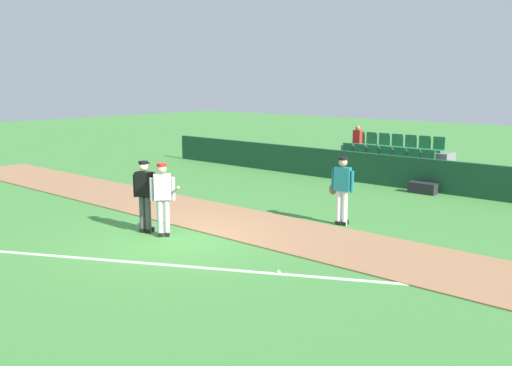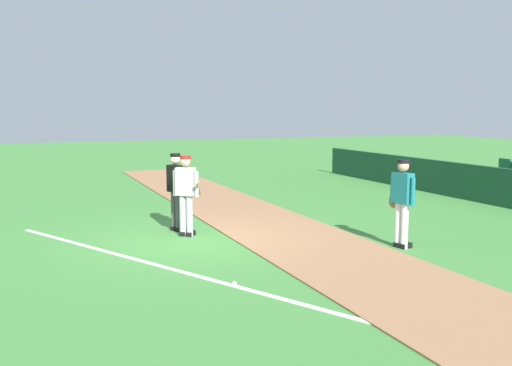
{
  "view_description": "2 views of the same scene",
  "coord_description": "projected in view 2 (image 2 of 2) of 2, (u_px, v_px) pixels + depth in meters",
  "views": [
    {
      "loc": [
        9.54,
        -8.18,
        3.65
      ],
      "look_at": [
        0.92,
        1.85,
        1.18
      ],
      "focal_mm": 38.51,
      "sensor_mm": 36.0,
      "label": 1
    },
    {
      "loc": [
        11.31,
        -3.22,
        2.71
      ],
      "look_at": [
        -0.02,
        1.45,
        1.13
      ],
      "focal_mm": 39.52,
      "sensor_mm": 36.0,
      "label": 2
    }
  ],
  "objects": [
    {
      "name": "baseball",
      "position": [
        234.0,
        283.0,
        8.76
      ],
      "size": [
        0.07,
        0.07,
        0.07
      ],
      "primitive_type": "sphere",
      "color": "white",
      "rests_on": "ground"
    },
    {
      "name": "ground_plane",
      "position": [
        193.0,
        239.0,
        11.94
      ],
      "size": [
        80.0,
        80.0,
        0.0
      ],
      "primitive_type": "plane",
      "color": "#42843A"
    },
    {
      "name": "umpire_home_plate",
      "position": [
        177.0,
        187.0,
        12.64
      ],
      "size": [
        0.55,
        0.42,
        1.76
      ],
      "color": "#4C4C4C",
      "rests_on": "ground"
    },
    {
      "name": "batter_grey_jersey",
      "position": [
        186.0,
        192.0,
        12.11
      ],
      "size": [
        0.76,
        0.67,
        1.76
      ],
      "color": "#B2B2B2",
      "rests_on": "ground"
    },
    {
      "name": "infield_dirt_path",
      "position": [
        281.0,
        231.0,
        12.71
      ],
      "size": [
        28.0,
        2.58,
        0.03
      ],
      "primitive_type": "cube",
      "color": "#9E704C",
      "rests_on": "ground"
    },
    {
      "name": "runner_teal_jersey",
      "position": [
        402.0,
        200.0,
        11.08
      ],
      "size": [
        0.67,
        0.37,
        1.76
      ],
      "color": "white",
      "rests_on": "ground"
    },
    {
      "name": "foul_line_chalk",
      "position": [
        215.0,
        281.0,
        9.0
      ],
      "size": [
        10.69,
        5.62,
        0.01
      ],
      "primitive_type": "cube",
      "rotation": [
        0.0,
        0.0,
        0.48
      ],
      "color": "white",
      "rests_on": "ground"
    }
  ]
}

